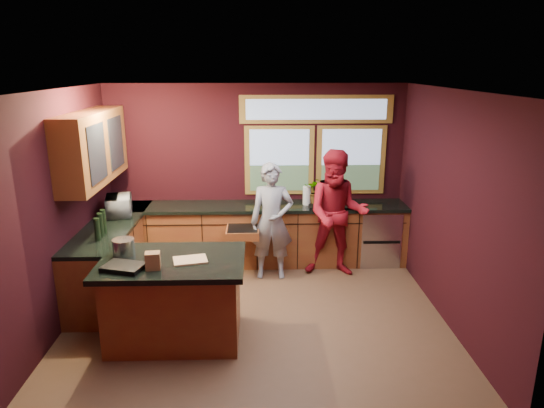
{
  "coord_description": "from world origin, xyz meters",
  "views": [
    {
      "loc": [
        0.02,
        -5.3,
        2.96
      ],
      "look_at": [
        0.19,
        0.4,
        1.32
      ],
      "focal_mm": 32.0,
      "sensor_mm": 36.0,
      "label": 1
    }
  ],
  "objects_px": {
    "island": "(175,299)",
    "stock_pot": "(124,247)",
    "person_red": "(337,214)",
    "person_grey": "(272,221)",
    "cutting_board": "(190,260)"
  },
  "relations": [
    {
      "from": "island",
      "to": "cutting_board",
      "type": "height_order",
      "value": "cutting_board"
    },
    {
      "from": "island",
      "to": "cutting_board",
      "type": "distance_m",
      "value": 0.52
    },
    {
      "from": "cutting_board",
      "to": "person_grey",
      "type": "bearing_deg",
      "value": 61.13
    },
    {
      "from": "island",
      "to": "stock_pot",
      "type": "bearing_deg",
      "value": 164.74
    },
    {
      "from": "person_grey",
      "to": "cutting_board",
      "type": "distance_m",
      "value": 1.91
    },
    {
      "from": "person_grey",
      "to": "stock_pot",
      "type": "xyz_separation_m",
      "value": [
        -1.67,
        -1.47,
        0.2
      ]
    },
    {
      "from": "island",
      "to": "stock_pot",
      "type": "xyz_separation_m",
      "value": [
        -0.55,
        0.15,
        0.56
      ]
    },
    {
      "from": "island",
      "to": "person_red",
      "type": "bearing_deg",
      "value": 39.33
    },
    {
      "from": "person_red",
      "to": "cutting_board",
      "type": "relative_size",
      "value": 5.24
    },
    {
      "from": "cutting_board",
      "to": "stock_pot",
      "type": "bearing_deg",
      "value": 165.07
    },
    {
      "from": "cutting_board",
      "to": "stock_pot",
      "type": "xyz_separation_m",
      "value": [
        -0.75,
        0.2,
        0.08
      ]
    },
    {
      "from": "person_red",
      "to": "stock_pot",
      "type": "bearing_deg",
      "value": -141.93
    },
    {
      "from": "person_red",
      "to": "cutting_board",
      "type": "bearing_deg",
      "value": -129.34
    },
    {
      "from": "person_grey",
      "to": "person_red",
      "type": "relative_size",
      "value": 0.91
    },
    {
      "from": "person_red",
      "to": "stock_pot",
      "type": "height_order",
      "value": "person_red"
    }
  ]
}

